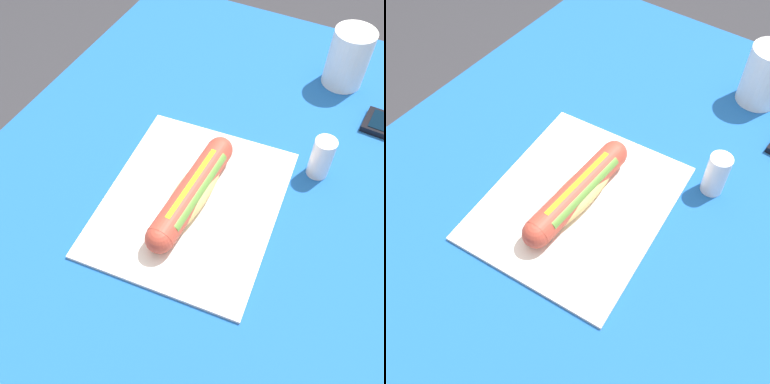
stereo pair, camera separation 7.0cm
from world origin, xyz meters
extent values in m
plane|color=#2D2D33|center=(0.00, 0.00, 0.00)|extent=(6.00, 6.00, 0.00)
cylinder|color=brown|center=(-0.43, -0.29, 0.36)|extent=(0.07, 0.07, 0.72)
cylinder|color=brown|center=(-0.43, 0.29, 0.36)|extent=(0.07, 0.07, 0.72)
cube|color=brown|center=(0.00, 0.00, 0.74)|extent=(1.01, 0.74, 0.03)
cube|color=#19519E|center=(0.00, 0.00, 0.76)|extent=(1.07, 0.80, 0.00)
cube|color=silver|center=(0.05, -0.01, 0.76)|extent=(0.35, 0.29, 0.01)
ellipsoid|color=#DBB26B|center=(0.05, -0.01, 0.79)|extent=(0.19, 0.06, 0.04)
cylinder|color=#A83D2D|center=(0.05, -0.01, 0.79)|extent=(0.20, 0.05, 0.04)
sphere|color=#A83D2D|center=(0.15, -0.01, 0.79)|extent=(0.04, 0.04, 0.04)
sphere|color=#A83D2D|center=(-0.05, -0.01, 0.79)|extent=(0.04, 0.04, 0.04)
cube|color=yellow|center=(0.05, -0.01, 0.81)|extent=(0.15, 0.01, 0.00)
cylinder|color=#568433|center=(0.05, 0.00, 0.80)|extent=(0.16, 0.02, 0.02)
cylinder|color=white|center=(-0.36, 0.12, 0.81)|extent=(0.08, 0.08, 0.11)
cylinder|color=silver|center=(-0.10, 0.15, 0.80)|extent=(0.04, 0.04, 0.08)
camera|label=1|loc=(0.43, 0.18, 1.35)|focal=42.33mm
camera|label=2|loc=(0.40, 0.24, 1.35)|focal=42.33mm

